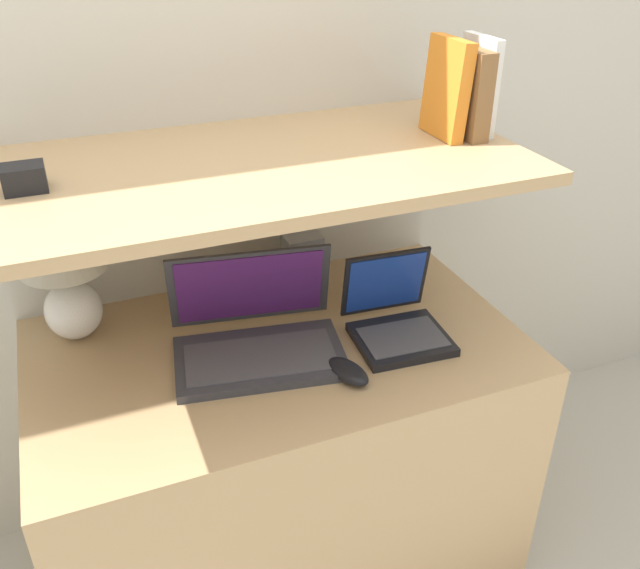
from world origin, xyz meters
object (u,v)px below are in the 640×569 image
Objects in this scene: laptop_large at (257,335)px; book_brown at (464,91)px; book_white at (479,85)px; laptop_small at (396,320)px; router_box at (303,260)px; book_orange at (447,88)px; computer_mouse at (348,371)px; shelf_gadget at (24,178)px; table_lamp at (63,261)px.

book_brown is at bearing 8.52° from laptop_large.
book_white is 1.11× the size of book_brown.
laptop_small is 1.65× the size of router_box.
book_brown is (0.33, -0.17, 0.46)m from router_box.
book_white is 0.08m from book_orange.
laptop_large is 3.23× the size of computer_mouse.
laptop_small is 0.86m from shelf_gadget.
computer_mouse is 0.76m from shelf_gadget.
router_box is 0.59m from book_brown.
router_box is at bearing 155.30° from book_white.
router_box is (0.06, 0.42, 0.05)m from computer_mouse.
book_white is at bearing -8.42° from table_lamp.
computer_mouse is at bearing -36.41° from table_lamp.
table_lamp is 1.03m from book_white.
computer_mouse is at bearing -47.86° from laptop_large.
book_white is at bearing 30.39° from computer_mouse.
computer_mouse is at bearing -23.90° from shelf_gadget.
laptop_small is 0.54m from book_orange.
laptop_large is at bearing -11.15° from shelf_gadget.
laptop_large reaches higher than laptop_small.
table_lamp reaches higher than laptop_small.
computer_mouse is at bearing -143.84° from book_orange.
shelf_gadget reaches higher than computer_mouse.
laptop_small is at bearing -10.10° from laptop_large.
table_lamp reaches higher than router_box.
table_lamp reaches higher than computer_mouse.
book_orange reaches higher than table_lamp.
table_lamp is 0.60m from router_box.
shelf_gadget is (-0.91, 0.00, -0.08)m from book_orange.
book_white reaches higher than shelf_gadget.
book_orange reaches higher than shelf_gadget.
table_lamp is at bearing -177.15° from router_box.
laptop_small is 0.21m from computer_mouse.
table_lamp is 1.69× the size of book_brown.
laptop_large is 1.76× the size of laptop_small.
table_lamp is at bearing 158.26° from laptop_small.
shelf_gadget reaches higher than table_lamp.
book_brown is at bearing 0.00° from book_orange.
laptop_small is 0.55m from book_brown.
shelf_gadget is at bearing 180.00° from book_orange.
router_box is 0.67× the size of book_white.
shelf_gadget is (-0.74, 0.14, 0.41)m from laptop_small.
book_white reaches higher than computer_mouse.
table_lamp is 0.47m from laptop_large.
laptop_large reaches higher than computer_mouse.
laptop_small is 1.22× the size of book_brown.
computer_mouse is 1.66× the size of shelf_gadget.
shelf_gadget is at bearing 169.31° from laptop_small.
computer_mouse is (0.15, -0.17, -0.03)m from laptop_large.
computer_mouse is at bearing -147.22° from book_brown.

